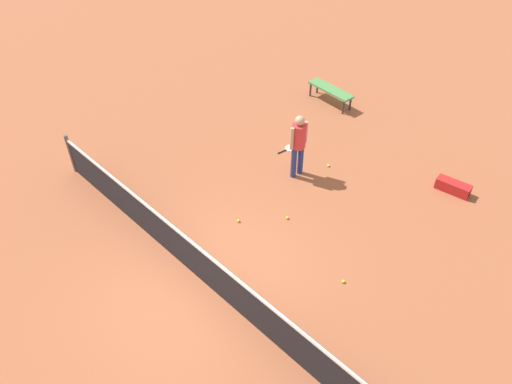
% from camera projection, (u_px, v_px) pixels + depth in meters
% --- Properties ---
extents(ground_plane, '(40.00, 40.00, 0.00)m').
position_uv_depth(ground_plane, '(205.00, 283.00, 9.66)').
color(ground_plane, '#9E5638').
extents(court_net, '(10.09, 0.09, 1.07)m').
position_uv_depth(court_net, '(203.00, 266.00, 9.33)').
color(court_net, '#4C4C51').
rests_on(court_net, ground_plane).
extents(player_near_side, '(0.38, 0.53, 1.70)m').
position_uv_depth(player_near_side, '(298.00, 141.00, 11.54)').
color(player_near_side, navy).
rests_on(player_near_side, ground_plane).
extents(tennis_racket_near_player, '(0.37, 0.60, 0.03)m').
position_uv_depth(tennis_racket_near_player, '(290.00, 148.00, 13.01)').
color(tennis_racket_near_player, white).
rests_on(tennis_racket_near_player, ground_plane).
extents(tennis_ball_near_player, '(0.07, 0.07, 0.07)m').
position_uv_depth(tennis_ball_near_player, '(238.00, 221.00, 10.92)').
color(tennis_ball_near_player, '#C6E033').
rests_on(tennis_ball_near_player, ground_plane).
extents(tennis_ball_by_net, '(0.07, 0.07, 0.07)m').
position_uv_depth(tennis_ball_by_net, '(343.00, 282.00, 9.64)').
color(tennis_ball_by_net, '#C6E033').
rests_on(tennis_ball_by_net, ground_plane).
extents(tennis_ball_midcourt, '(0.07, 0.07, 0.07)m').
position_uv_depth(tennis_ball_midcourt, '(329.00, 166.00, 12.42)').
color(tennis_ball_midcourt, '#C6E033').
rests_on(tennis_ball_midcourt, ground_plane).
extents(tennis_ball_baseline, '(0.07, 0.07, 0.07)m').
position_uv_depth(tennis_ball_baseline, '(287.00, 218.00, 10.99)').
color(tennis_ball_baseline, '#C6E033').
rests_on(tennis_ball_baseline, ground_plane).
extents(courtside_bench, '(1.53, 0.52, 0.48)m').
position_uv_depth(courtside_bench, '(331.00, 91.00, 14.50)').
color(courtside_bench, '#4C8C4C').
rests_on(courtside_bench, ground_plane).
extents(equipment_bag, '(0.83, 0.39, 0.28)m').
position_uv_depth(equipment_bag, '(455.00, 187.00, 11.62)').
color(equipment_bag, '#B21E1E').
rests_on(equipment_bag, ground_plane).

